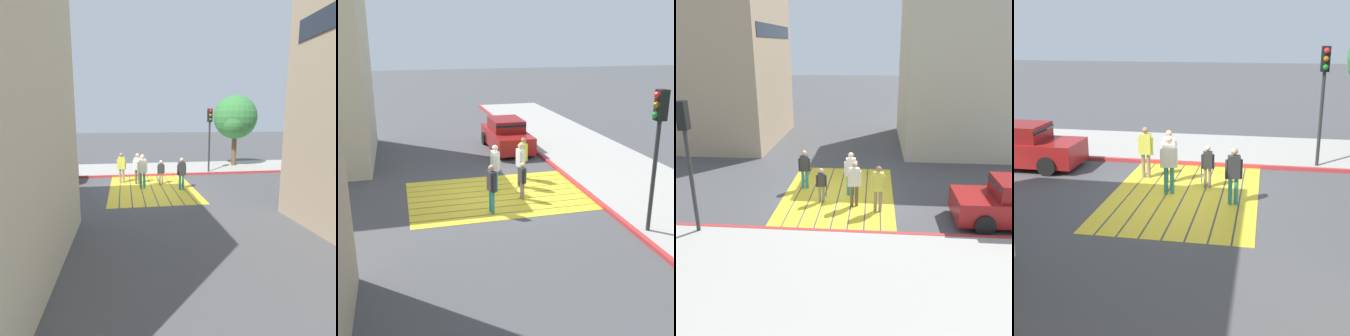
# 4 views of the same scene
# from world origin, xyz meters

# --- Properties ---
(ground_plane) EXTENTS (120.00, 120.00, 0.00)m
(ground_plane) POSITION_xyz_m (0.00, 0.00, 0.00)
(ground_plane) COLOR #4C4C4F
(crosswalk_stripes) EXTENTS (6.40, 4.35, 0.01)m
(crosswalk_stripes) POSITION_xyz_m (0.00, -0.00, 0.01)
(crosswalk_stripes) COLOR yellow
(crosswalk_stripes) RESTS_ON ground
(sidewalk_west) EXTENTS (4.80, 40.00, 0.12)m
(sidewalk_west) POSITION_xyz_m (-5.60, 0.00, 0.06)
(sidewalk_west) COLOR #ADA8A0
(sidewalk_west) RESTS_ON ground
(curb_painted) EXTENTS (0.16, 40.00, 0.13)m
(curb_painted) POSITION_xyz_m (-3.25, 0.00, 0.07)
(curb_painted) COLOR #BC3333
(curb_painted) RESTS_ON ground
(car_parked_near_curb) EXTENTS (2.00, 4.31, 1.57)m
(car_parked_near_curb) POSITION_xyz_m (-2.00, -6.29, 0.73)
(car_parked_near_curb) COLOR maroon
(car_parked_near_curb) RESTS_ON ground
(traffic_light_corner) EXTENTS (0.39, 0.28, 4.24)m
(traffic_light_corner) POSITION_xyz_m (-3.58, 4.15, 3.04)
(traffic_light_corner) COLOR #2D2D2D
(traffic_light_corner) RESTS_ON ground
(pedestrian_adult_lead) EXTENTS (0.28, 0.50, 1.73)m
(pedestrian_adult_lead) POSITION_xyz_m (-1.09, -0.68, 1.01)
(pedestrian_adult_lead) COLOR brown
(pedestrian_adult_lead) RESTS_ON ground
(pedestrian_adult_trailing) EXTENTS (0.24, 0.51, 1.73)m
(pedestrian_adult_trailing) POSITION_xyz_m (-1.47, -1.55, 1.01)
(pedestrian_adult_trailing) COLOR gray
(pedestrian_adult_trailing) RESTS_ON ground
(pedestrian_adult_side) EXTENTS (0.28, 0.52, 1.79)m
(pedestrian_adult_side) POSITION_xyz_m (-0.05, -0.48, 1.04)
(pedestrian_adult_side) COLOR teal
(pedestrian_adult_side) RESTS_ON ground
(pedestrian_teen_behind) EXTENTS (0.27, 0.48, 1.66)m
(pedestrian_teen_behind) POSITION_xyz_m (0.52, 1.48, 0.97)
(pedestrian_teen_behind) COLOR teal
(pedestrian_teen_behind) RESTS_ON ground
(pedestrian_child_with_racket) EXTENTS (0.31, 0.42, 1.37)m
(pedestrian_child_with_racket) POSITION_xyz_m (-0.79, 0.58, 0.77)
(pedestrian_child_with_racket) COLOR gray
(pedestrian_child_with_racket) RESTS_ON ground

